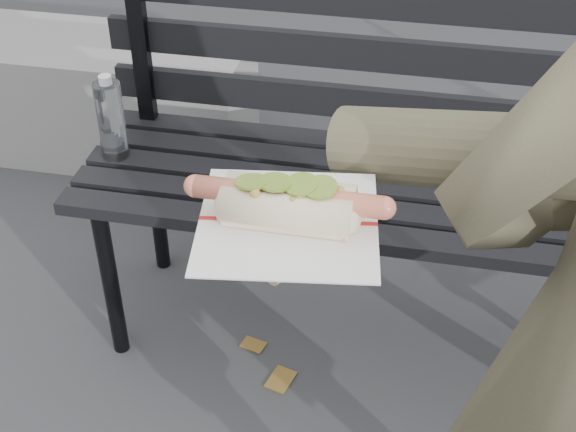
# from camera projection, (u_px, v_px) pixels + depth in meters

# --- Properties ---
(park_bench) EXTENTS (1.50, 0.44, 0.88)m
(park_bench) POSITION_uv_depth(u_px,v_px,m) (399.00, 154.00, 1.84)
(park_bench) COLOR black
(park_bench) RESTS_ON ground
(concrete_block) EXTENTS (1.20, 0.40, 0.40)m
(concrete_block) POSITION_uv_depth(u_px,v_px,m) (75.00, 94.00, 2.75)
(concrete_block) COLOR slate
(concrete_block) RESTS_ON ground
(held_hotdog) EXTENTS (0.64, 0.32, 0.20)m
(held_hotdog) POSITION_uv_depth(u_px,v_px,m) (487.00, 172.00, 0.85)
(held_hotdog) COLOR #4B4B32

